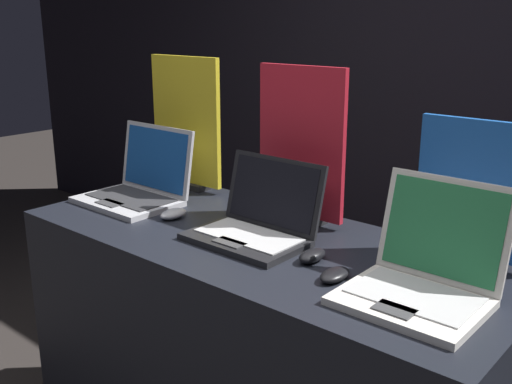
% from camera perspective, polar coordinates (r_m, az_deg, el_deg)
% --- Properties ---
extents(wall_back, '(8.00, 0.05, 2.80)m').
position_cam_1_polar(wall_back, '(3.26, 20.32, 11.49)').
color(wall_back, black).
rests_on(wall_back, ground_plane).
extents(display_counter, '(1.65, 0.69, 0.95)m').
position_cam_1_polar(display_counter, '(2.11, 0.30, -16.53)').
color(display_counter, black).
rests_on(display_counter, ground_plane).
extents(laptop_front, '(0.38, 0.31, 0.28)m').
position_cam_1_polar(laptop_front, '(2.31, -11.11, 0.71)').
color(laptop_front, '#B7B7BC').
rests_on(laptop_front, display_counter).
extents(mouse_front, '(0.07, 0.11, 0.03)m').
position_cam_1_polar(mouse_front, '(2.10, -7.86, -2.07)').
color(mouse_front, '#B2B2B7').
rests_on(mouse_front, display_counter).
extents(promo_stand_front, '(0.36, 0.07, 0.53)m').
position_cam_1_polar(promo_stand_front, '(2.43, -6.68, 6.27)').
color(promo_stand_front, black).
rests_on(promo_stand_front, display_counter).
extents(laptop_middle, '(0.37, 0.29, 0.24)m').
position_cam_1_polar(laptop_middle, '(1.88, 0.05, -2.78)').
color(laptop_middle, black).
rests_on(laptop_middle, display_counter).
extents(mouse_middle, '(0.06, 0.10, 0.04)m').
position_cam_1_polar(mouse_middle, '(1.72, 5.37, -6.05)').
color(mouse_middle, black).
rests_on(mouse_middle, display_counter).
extents(promo_stand_middle, '(0.34, 0.07, 0.52)m').
position_cam_1_polar(promo_stand_middle, '(2.00, 4.29, 4.13)').
color(promo_stand_middle, black).
rests_on(promo_stand_middle, display_counter).
extents(laptop_back, '(0.34, 0.34, 0.28)m').
position_cam_1_polar(laptop_back, '(1.55, 15.70, -7.40)').
color(laptop_back, silver).
rests_on(laptop_back, display_counter).
extents(mouse_back, '(0.06, 0.11, 0.03)m').
position_cam_1_polar(mouse_back, '(1.62, 7.51, -7.82)').
color(mouse_back, black).
rests_on(mouse_back, display_counter).
extents(promo_stand_back, '(0.34, 0.07, 0.41)m').
position_cam_1_polar(promo_stand_back, '(1.76, 20.14, -0.40)').
color(promo_stand_back, black).
rests_on(promo_stand_back, display_counter).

